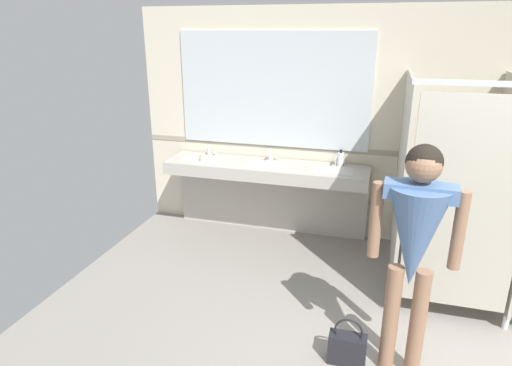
# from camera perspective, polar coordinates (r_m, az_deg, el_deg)

# --- Properties ---
(wall_back) EXTENTS (7.55, 0.12, 2.61)m
(wall_back) POSITION_cam_1_polar(r_m,az_deg,el_deg) (5.25, 26.18, 5.61)
(wall_back) COLOR beige
(wall_back) RESTS_ON ground_plane
(wall_back_tile_band) EXTENTS (7.55, 0.01, 0.06)m
(wall_back_tile_band) POSITION_cam_1_polar(r_m,az_deg,el_deg) (5.25, 25.89, 2.77)
(wall_back_tile_band) COLOR #9E937F
(wall_back_tile_band) RESTS_ON wall_back
(vanity_counter) EXTENTS (2.33, 0.55, 1.01)m
(vanity_counter) POSITION_cam_1_polar(r_m,az_deg,el_deg) (5.23, 1.49, 0.18)
(vanity_counter) COLOR #B2ADA3
(vanity_counter) RESTS_ON ground_plane
(mirror_panel) EXTENTS (2.23, 0.02, 1.29)m
(mirror_panel) POSITION_cam_1_polar(r_m,az_deg,el_deg) (5.18, 2.16, 11.80)
(mirror_panel) COLOR silver
(mirror_panel) RESTS_ON wall_back
(person_standing) EXTENTS (0.59, 0.42, 1.69)m
(person_standing) POSITION_cam_1_polar(r_m,az_deg,el_deg) (3.10, 19.70, -6.45)
(person_standing) COLOR #8C664C
(person_standing) RESTS_ON ground_plane
(handbag) EXTENTS (0.28, 0.12, 0.38)m
(handbag) POSITION_cam_1_polar(r_m,az_deg,el_deg) (3.56, 11.62, -19.97)
(handbag) COLOR black
(handbag) RESTS_ON ground_plane
(soap_dispenser) EXTENTS (0.07, 0.07, 0.19)m
(soap_dispenser) POSITION_cam_1_polar(r_m,az_deg,el_deg) (5.08, 10.80, 3.05)
(soap_dispenser) COLOR white
(soap_dispenser) RESTS_ON vanity_counter
(paper_cup) EXTENTS (0.07, 0.07, 0.09)m
(paper_cup) POSITION_cam_1_polar(r_m,az_deg,el_deg) (5.21, -6.84, 3.24)
(paper_cup) COLOR beige
(paper_cup) RESTS_ON vanity_counter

